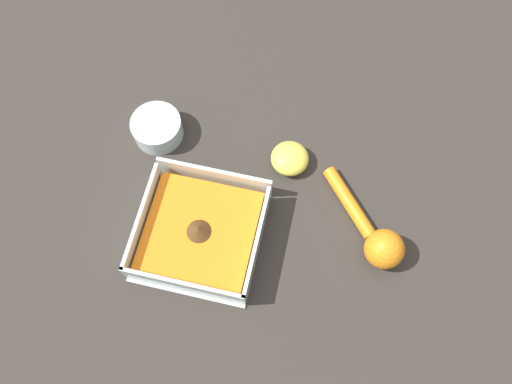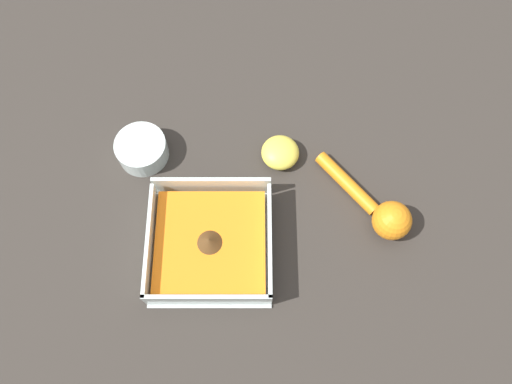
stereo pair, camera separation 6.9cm
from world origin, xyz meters
name	(u,v)px [view 2 (the right image)]	position (x,y,z in m)	size (l,w,h in m)	color
ground_plane	(220,248)	(0.00, 0.00, 0.00)	(4.00, 4.00, 0.00)	#332D28
square_dish	(211,242)	(0.01, 0.00, 0.02)	(0.19, 0.19, 0.06)	silver
spice_bowl	(142,150)	(0.14, -0.17, 0.02)	(0.09, 0.09, 0.04)	silver
lemon_squeezer	(382,212)	(-0.26, -0.05, 0.03)	(0.15, 0.16, 0.06)	orange
lemon_half	(280,153)	(-0.10, -0.17, 0.02)	(0.07, 0.07, 0.04)	#EFDB4C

